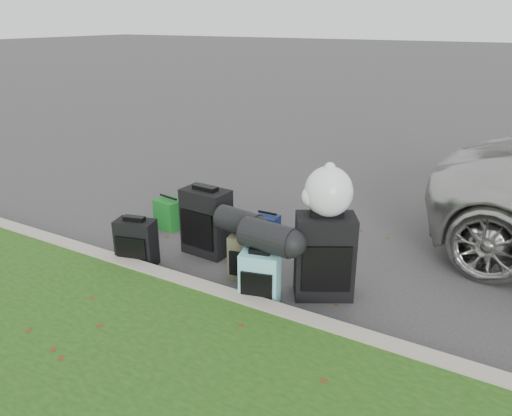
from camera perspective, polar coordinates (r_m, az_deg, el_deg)
The scene contains 12 objects.
ground at distance 5.83m, azimuth -0.14°, elevation -5.84°, with size 120.00×120.00×0.00m, color #383535.
curb at distance 5.06m, azimuth -5.96°, elevation -9.47°, with size 120.00×0.18×0.15m, color #9E937F.
suitcase_small_black at distance 5.74m, azimuth -13.50°, elevation -3.91°, with size 0.43×0.24×0.54m, color black.
suitcase_large_black_left at distance 5.86m, azimuth -5.67°, elevation -1.57°, with size 0.55×0.33×0.79m, color black.
suitcase_olive at distance 5.32m, azimuth -1.08°, elevation -5.67°, with size 0.36×0.22×0.49m, color #383625.
suitcase_teal at distance 4.87m, azimuth 0.43°, elevation -8.06°, with size 0.38×0.22×0.54m, color #5EA8B0.
suitcase_large_black_right at distance 4.97m, azimuth 7.82°, elevation -5.51°, with size 0.57×0.34×0.86m, color black.
tote_green at distance 6.71m, azimuth -9.86°, elevation -0.63°, with size 0.34×0.27×0.39m, color #16661E.
tote_navy at distance 6.31m, azimuth 1.29°, elevation -2.17°, with size 0.28×0.22×0.30m, color navy.
duffel_left at distance 5.23m, azimuth -1.96°, elevation -1.56°, with size 0.27×0.27×0.49m, color black.
duffel_right at distance 4.73m, azimuth 1.37°, elevation -3.34°, with size 0.30×0.30×0.53m, color black.
trash_bag at distance 4.76m, azimuth 8.30°, elevation 1.87°, with size 0.47×0.47×0.47m, color white.
Camera 1 is at (2.63, -4.49, 2.63)m, focal length 35.00 mm.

